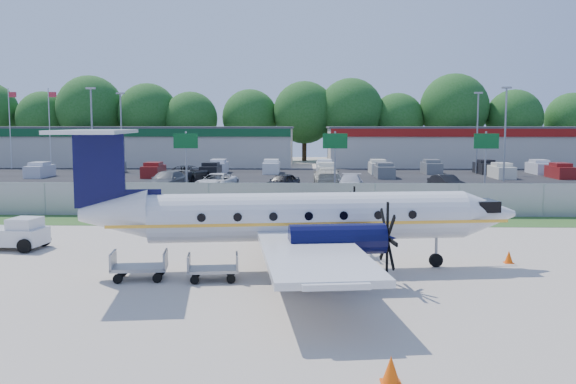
{
  "coord_description": "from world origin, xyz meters",
  "views": [
    {
      "loc": [
        0.81,
        -24.25,
        5.48
      ],
      "look_at": [
        0.0,
        6.0,
        2.3
      ],
      "focal_mm": 40.0,
      "sensor_mm": 36.0,
      "label": 1
    }
  ],
  "objects_px": {
    "baggage_cart_near": "(213,269)",
    "baggage_cart_far": "(139,267)",
    "aircraft": "(299,217)",
    "pushback_tug": "(17,234)"
  },
  "relations": [
    {
      "from": "baggage_cart_near",
      "to": "baggage_cart_far",
      "type": "distance_m",
      "value": 2.63
    },
    {
      "from": "aircraft",
      "to": "baggage_cart_near",
      "type": "height_order",
      "value": "aircraft"
    },
    {
      "from": "baggage_cart_near",
      "to": "baggage_cart_far",
      "type": "height_order",
      "value": "baggage_cart_far"
    },
    {
      "from": "pushback_tug",
      "to": "baggage_cart_far",
      "type": "height_order",
      "value": "pushback_tug"
    },
    {
      "from": "baggage_cart_near",
      "to": "pushback_tug",
      "type": "bearing_deg",
      "value": 149.78
    },
    {
      "from": "pushback_tug",
      "to": "baggage_cart_near",
      "type": "relative_size",
      "value": 1.45
    },
    {
      "from": "pushback_tug",
      "to": "baggage_cart_near",
      "type": "distance_m",
      "value": 10.99
    },
    {
      "from": "aircraft",
      "to": "pushback_tug",
      "type": "bearing_deg",
      "value": 163.07
    },
    {
      "from": "aircraft",
      "to": "baggage_cart_far",
      "type": "bearing_deg",
      "value": -163.65
    },
    {
      "from": "baggage_cart_near",
      "to": "aircraft",
      "type": "bearing_deg",
      "value": 29.63
    }
  ]
}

